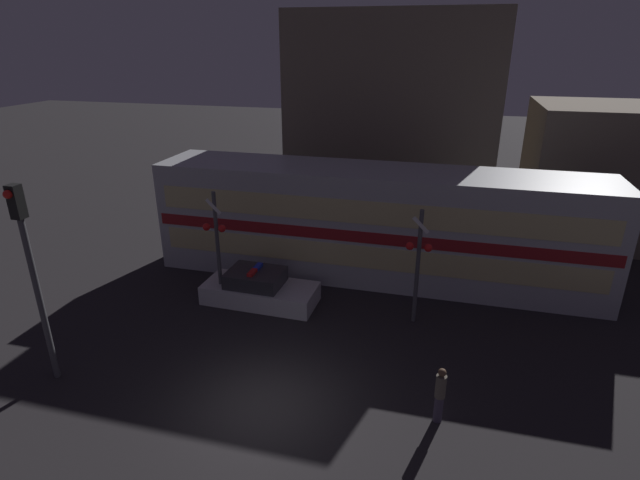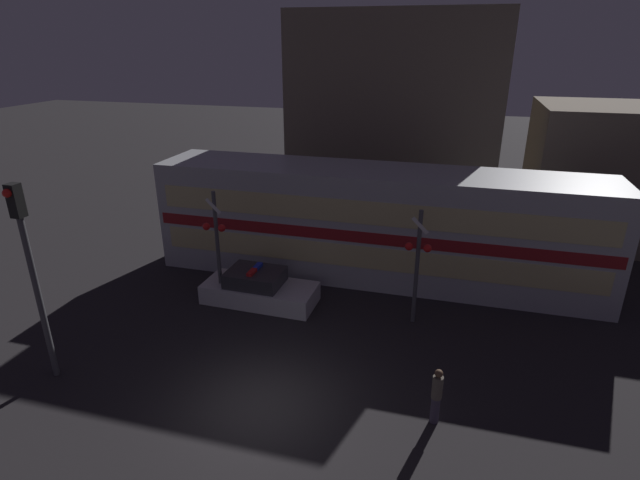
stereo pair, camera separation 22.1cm
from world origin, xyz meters
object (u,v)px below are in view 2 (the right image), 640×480
at_px(train, 375,224).
at_px(pedestrian, 436,396).
at_px(crossing_signal_near, 417,261).
at_px(traffic_light_corner, 30,264).
at_px(police_car, 259,289).

bearing_deg(train, pedestrian, -69.97).
distance_m(crossing_signal_near, traffic_light_corner, 11.56).
bearing_deg(traffic_light_corner, train, 49.46).
height_order(police_car, pedestrian, pedestrian).
height_order(crossing_signal_near, traffic_light_corner, traffic_light_corner).
bearing_deg(traffic_light_corner, pedestrian, 5.11).
height_order(police_car, traffic_light_corner, traffic_light_corner).
relative_size(train, police_car, 4.18).
height_order(train, traffic_light_corner, traffic_light_corner).
relative_size(train, traffic_light_corner, 3.06).
bearing_deg(police_car, crossing_signal_near, 1.93).
distance_m(train, pedestrian, 8.93).
height_order(police_car, crossing_signal_near, crossing_signal_near).
relative_size(pedestrian, crossing_signal_near, 0.39).
bearing_deg(crossing_signal_near, train, 120.06).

